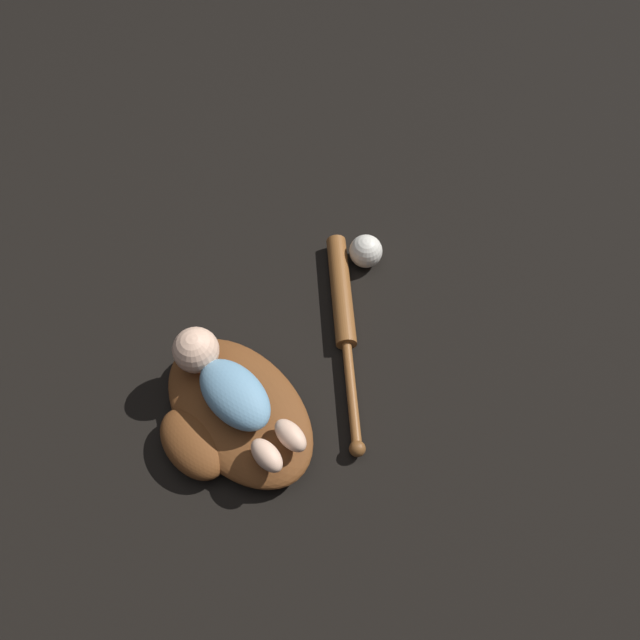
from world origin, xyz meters
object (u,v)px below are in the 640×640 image
baseball_glove (231,415)px  baby_figure (227,385)px  baseball (366,251)px  baseball_bat (343,310)px

baseball_glove → baby_figure: baby_figure is taller
baseball → baseball_glove: bearing=86.1°
baseball_glove → baseball: (-0.03, -0.50, 0.00)m
baseball_glove → baseball: size_ratio=5.51×
baseball_glove → baseball: bearing=-93.9°
baseball_bat → baseball: size_ratio=5.84×
baseball_glove → baseball_bat: (-0.06, -0.34, -0.01)m
baby_figure → baseball_bat: baby_figure is taller
baby_figure → baseball_bat: 0.34m
baseball_bat → baby_figure: bearing=75.5°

